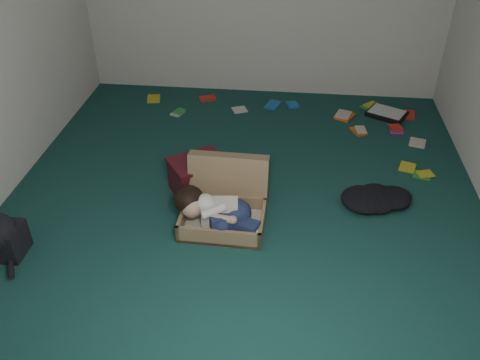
# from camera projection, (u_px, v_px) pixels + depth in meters

# --- Properties ---
(floor) EXTENTS (4.50, 4.50, 0.00)m
(floor) POSITION_uv_depth(u_px,v_px,m) (242.00, 204.00, 4.25)
(floor) COLOR #16413B
(floor) RESTS_ON ground
(wall_front) EXTENTS (4.50, 0.00, 4.50)m
(wall_front) POSITION_uv_depth(u_px,v_px,m) (171.00, 304.00, 1.67)
(wall_front) COLOR silver
(wall_front) RESTS_ON ground
(suitcase) EXTENTS (0.66, 0.65, 0.48)m
(suitcase) POSITION_uv_depth(u_px,v_px,m) (225.00, 203.00, 4.03)
(suitcase) COLOR #8C714D
(suitcase) RESTS_ON floor
(person) EXTENTS (0.70, 0.35, 0.29)m
(person) POSITION_uv_depth(u_px,v_px,m) (216.00, 211.00, 3.88)
(person) COLOR white
(person) RESTS_ON suitcase
(maroon_bin) EXTENTS (0.56, 0.54, 0.31)m
(maroon_bin) POSITION_uv_depth(u_px,v_px,m) (198.00, 176.00, 4.32)
(maroon_bin) COLOR #460E16
(maroon_bin) RESTS_ON floor
(clothing_pile) EXTENTS (0.52, 0.48, 0.13)m
(clothing_pile) POSITION_uv_depth(u_px,v_px,m) (379.00, 196.00, 4.22)
(clothing_pile) COLOR black
(clothing_pile) RESTS_ON floor
(paper_tray) EXTENTS (0.49, 0.45, 0.06)m
(paper_tray) POSITION_uv_depth(u_px,v_px,m) (387.00, 113.00, 5.54)
(paper_tray) COLOR black
(paper_tray) RESTS_ON floor
(book_scatter) EXTENTS (3.09, 1.57, 0.02)m
(book_scatter) POSITION_uv_depth(u_px,v_px,m) (314.00, 121.00, 5.44)
(book_scatter) COLOR gold
(book_scatter) RESTS_ON floor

